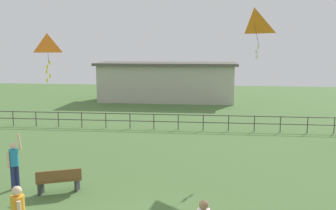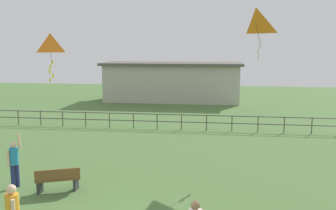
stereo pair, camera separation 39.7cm
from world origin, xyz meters
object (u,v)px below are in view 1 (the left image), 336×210
park_bench (59,180)px  kite_5 (47,45)px  person_1 (14,162)px  kite_1 (254,23)px

park_bench → kite_5: bearing=115.1°
person_1 → kite_1: bearing=29.6°
person_1 → kite_5: (-1.25, 6.06, 4.04)m
kite_5 → person_1: bearing=-78.3°
person_1 → kite_1: size_ratio=0.90×
park_bench → kite_1: bearing=36.5°
kite_1 → kite_5: (-9.87, 1.15, -0.96)m
park_bench → person_1: size_ratio=0.79×
kite_1 → kite_5: kite_1 is taller
park_bench → kite_5: size_ratio=0.64×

